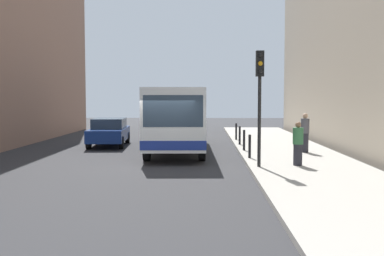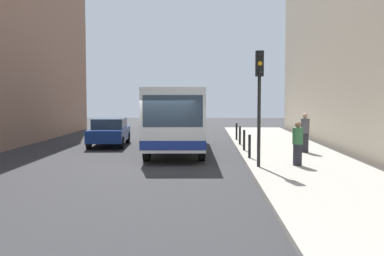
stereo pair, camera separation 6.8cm
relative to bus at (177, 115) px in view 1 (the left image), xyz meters
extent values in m
plane|color=#2D2D30|center=(-0.24, -5.10, -1.73)|extent=(80.00, 80.00, 0.00)
cube|color=#ADA89E|center=(5.16, -5.10, -1.65)|extent=(4.40, 40.00, 0.15)
cube|color=white|center=(0.00, -0.11, 0.02)|extent=(2.86, 11.08, 2.50)
cube|color=navy|center=(0.00, -0.11, -0.93)|extent=(2.88, 11.10, 0.36)
cube|color=#2D3D4C|center=(0.18, -5.58, 0.37)|extent=(2.26, 0.13, 1.20)
cube|color=#2D3D4C|center=(-0.01, 0.39, 0.37)|extent=(2.83, 9.48, 1.00)
cylinder|color=black|center=(1.26, -3.97, -1.23)|extent=(0.31, 1.01, 1.00)
cylinder|color=black|center=(-1.00, -4.04, -1.23)|extent=(0.31, 1.01, 1.00)
cylinder|color=black|center=(1.00, 3.83, -1.23)|extent=(0.31, 1.01, 1.00)
cylinder|color=black|center=(-1.25, 3.76, -1.23)|extent=(0.31, 1.01, 1.00)
cube|color=navy|center=(-3.72, 1.74, -1.09)|extent=(2.06, 4.50, 0.64)
cube|color=#2D3D4C|center=(-3.73, 1.89, -0.51)|extent=(1.75, 2.56, 0.52)
cylinder|color=black|center=(-2.81, 0.29, -1.41)|extent=(0.26, 0.65, 0.64)
cylinder|color=black|center=(-4.45, 0.19, -1.41)|extent=(0.26, 0.65, 0.64)
cylinder|color=black|center=(-2.99, 3.28, -1.41)|extent=(0.26, 0.65, 0.64)
cylinder|color=black|center=(-4.63, 3.18, -1.41)|extent=(0.26, 0.65, 0.64)
cylinder|color=black|center=(3.31, -6.51, 0.02)|extent=(0.12, 0.12, 3.20)
cube|color=black|center=(3.31, -6.51, 2.07)|extent=(0.28, 0.24, 0.90)
sphere|color=black|center=(3.31, -6.64, 2.35)|extent=(0.16, 0.16, 0.16)
sphere|color=orange|center=(3.31, -6.64, 2.07)|extent=(0.16, 0.16, 0.16)
sphere|color=black|center=(3.31, -6.64, 1.79)|extent=(0.16, 0.16, 0.16)
cylinder|color=black|center=(3.21, -4.09, -1.10)|extent=(0.11, 0.11, 0.95)
cylinder|color=black|center=(3.21, -1.40, -1.10)|extent=(0.11, 0.11, 0.95)
cylinder|color=black|center=(3.21, 1.29, -1.10)|extent=(0.11, 0.11, 0.95)
cylinder|color=black|center=(3.21, 3.98, -1.10)|extent=(0.11, 0.11, 0.95)
cylinder|color=#26262D|center=(4.75, -6.17, -1.19)|extent=(0.32, 0.32, 0.77)
cylinder|color=#336B3F|center=(4.75, -6.17, -0.50)|extent=(0.38, 0.38, 0.60)
sphere|color=#8C6647|center=(4.75, -6.17, -0.10)|extent=(0.21, 0.21, 0.21)
cylinder|color=#26262D|center=(5.87, -2.09, -1.15)|extent=(0.32, 0.32, 0.85)
cylinder|color=#4C4C51|center=(5.87, -2.09, -0.39)|extent=(0.38, 0.38, 0.66)
sphere|color=tan|center=(5.87, -2.09, 0.05)|extent=(0.23, 0.23, 0.23)
camera|label=1|loc=(1.34, -23.31, 0.93)|focal=44.32mm
camera|label=2|loc=(1.41, -23.31, 0.93)|focal=44.32mm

